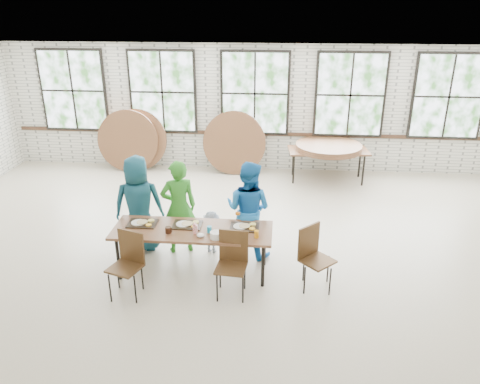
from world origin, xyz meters
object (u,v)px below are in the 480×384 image
object	(u,v)px
chair_near_right	(232,258)
storage_table	(328,152)
chair_near_left	(128,258)
dining_table	(192,232)

from	to	relation	value
chair_near_right	storage_table	size ratio (longest dim) A/B	0.51
chair_near_left	storage_table	size ratio (longest dim) A/B	0.51
dining_table	storage_table	size ratio (longest dim) A/B	1.29
dining_table	storage_table	distance (m)	4.81
chair_near_right	dining_table	bearing A→B (deg)	150.12
chair_near_right	storage_table	world-z (taller)	chair_near_right
chair_near_left	dining_table	bearing A→B (deg)	56.40
dining_table	chair_near_right	world-z (taller)	chair_near_right
dining_table	chair_near_left	size ratio (longest dim) A/B	2.53
storage_table	dining_table	bearing A→B (deg)	-124.84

